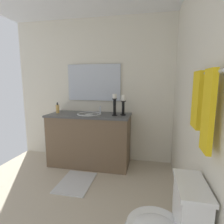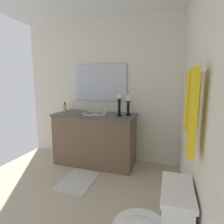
# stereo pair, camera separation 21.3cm
# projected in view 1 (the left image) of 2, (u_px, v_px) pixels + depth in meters

# --- Properties ---
(floor) EXTENTS (3.15, 2.82, 0.02)m
(floor) POSITION_uv_depth(u_px,v_px,m) (50.00, 215.00, 1.94)
(floor) COLOR beige
(floor) RESTS_ON ground
(wall_back) EXTENTS (3.15, 0.04, 2.45)m
(wall_back) POSITION_uv_depth(u_px,v_px,m) (202.00, 102.00, 1.45)
(wall_back) COLOR silver
(wall_back) RESTS_ON ground
(wall_left) EXTENTS (0.04, 2.82, 2.45)m
(wall_left) POSITION_uv_depth(u_px,v_px,m) (93.00, 91.00, 3.25)
(wall_left) COLOR silver
(wall_left) RESTS_ON ground
(vanity_cabinet) EXTENTS (0.58, 1.35, 0.86)m
(vanity_cabinet) POSITION_uv_depth(u_px,v_px,m) (90.00, 139.00, 3.06)
(vanity_cabinet) COLOR brown
(vanity_cabinet) RESTS_ON ground
(sink_basin) EXTENTS (0.40, 0.40, 0.24)m
(sink_basin) POSITION_uv_depth(u_px,v_px,m) (89.00, 116.00, 3.00)
(sink_basin) COLOR white
(sink_basin) RESTS_ON vanity_cabinet
(mirror) EXTENTS (0.02, 0.94, 0.62)m
(mirror) POSITION_uv_depth(u_px,v_px,m) (94.00, 83.00, 3.18)
(mirror) COLOR silver
(candle_holder_tall) EXTENTS (0.09, 0.09, 0.32)m
(candle_holder_tall) POSITION_uv_depth(u_px,v_px,m) (123.00, 104.00, 2.89)
(candle_holder_tall) COLOR black
(candle_holder_tall) RESTS_ON vanity_cabinet
(candle_holder_short) EXTENTS (0.09, 0.09, 0.34)m
(candle_holder_short) POSITION_uv_depth(u_px,v_px,m) (115.00, 104.00, 2.84)
(candle_holder_short) COLOR black
(candle_holder_short) RESTS_ON vanity_cabinet
(soap_bottle) EXTENTS (0.06, 0.06, 0.18)m
(soap_bottle) POSITION_uv_depth(u_px,v_px,m) (58.00, 109.00, 3.09)
(soap_bottle) COLOR #E5B259
(soap_bottle) RESTS_ON vanity_cabinet
(towel_bar) EXTENTS (0.56, 0.02, 0.02)m
(towel_bar) POSITION_uv_depth(u_px,v_px,m) (208.00, 73.00, 1.15)
(towel_bar) COLOR silver
(towel_near_vanity) EXTENTS (0.18, 0.03, 0.41)m
(towel_near_vanity) POSITION_uv_depth(u_px,v_px,m) (197.00, 100.00, 1.31)
(towel_near_vanity) COLOR yellow
(towel_near_vanity) RESTS_ON towel_bar
(towel_center) EXTENTS (0.15, 0.03, 0.49)m
(towel_center) POSITION_uv_depth(u_px,v_px,m) (208.00, 111.00, 1.05)
(towel_center) COLOR yellow
(towel_center) RESTS_ON towel_bar
(bath_mat) EXTENTS (0.60, 0.44, 0.02)m
(bath_mat) POSITION_uv_depth(u_px,v_px,m) (76.00, 182.00, 2.53)
(bath_mat) COLOR silver
(bath_mat) RESTS_ON ground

